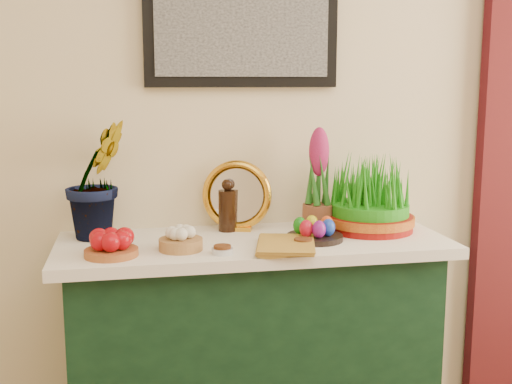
{
  "coord_description": "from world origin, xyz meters",
  "views": [
    {
      "loc": [
        -0.61,
        -0.22,
        1.45
      ],
      "look_at": [
        -0.19,
        1.95,
        1.07
      ],
      "focal_mm": 45.0,
      "sensor_mm": 36.0,
      "label": 1
    }
  ],
  "objects_px": {
    "hyacinth_green": "(97,160)",
    "wheatgrass_sabzeh": "(370,199)",
    "book": "(257,244)",
    "mirror": "(237,196)",
    "sideboard": "(253,359)"
  },
  "relations": [
    {
      "from": "hyacinth_green",
      "to": "wheatgrass_sabzeh",
      "type": "height_order",
      "value": "hyacinth_green"
    },
    {
      "from": "book",
      "to": "wheatgrass_sabzeh",
      "type": "height_order",
      "value": "wheatgrass_sabzeh"
    },
    {
      "from": "mirror",
      "to": "wheatgrass_sabzeh",
      "type": "bearing_deg",
      "value": -12.32
    },
    {
      "from": "book",
      "to": "wheatgrass_sabzeh",
      "type": "distance_m",
      "value": 0.52
    },
    {
      "from": "sideboard",
      "to": "hyacinth_green",
      "type": "distance_m",
      "value": 0.94
    },
    {
      "from": "mirror",
      "to": "sideboard",
      "type": "bearing_deg",
      "value": -77.33
    },
    {
      "from": "sideboard",
      "to": "wheatgrass_sabzeh",
      "type": "relative_size",
      "value": 3.83
    },
    {
      "from": "sideboard",
      "to": "hyacinth_green",
      "type": "bearing_deg",
      "value": 167.05
    },
    {
      "from": "sideboard",
      "to": "book",
      "type": "bearing_deg",
      "value": -95.9
    },
    {
      "from": "sideboard",
      "to": "book",
      "type": "xyz_separation_m",
      "value": [
        -0.02,
        -0.15,
        0.48
      ]
    },
    {
      "from": "mirror",
      "to": "wheatgrass_sabzeh",
      "type": "xyz_separation_m",
      "value": [
        0.5,
        -0.11,
        -0.01
      ]
    },
    {
      "from": "sideboard",
      "to": "book",
      "type": "height_order",
      "value": "book"
    },
    {
      "from": "hyacinth_green",
      "to": "wheatgrass_sabzeh",
      "type": "distance_m",
      "value": 1.02
    },
    {
      "from": "sideboard",
      "to": "hyacinth_green",
      "type": "height_order",
      "value": "hyacinth_green"
    },
    {
      "from": "book",
      "to": "wheatgrass_sabzeh",
      "type": "bearing_deg",
      "value": 36.24
    }
  ]
}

